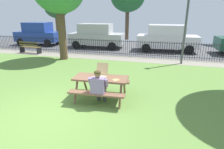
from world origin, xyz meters
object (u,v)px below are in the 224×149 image
Objects in this scene: pizza_box_open at (101,74)px; pizza_slice_on_table at (117,80)px; parked_car_far_left at (38,33)px; adult_at_table at (99,86)px; lamp_post_walkway at (187,13)px; parked_car_left at (96,35)px; picnic_table_foreground at (101,82)px; park_bench_left at (30,47)px; parked_car_center at (167,38)px; far_tree_left at (56,8)px.

pizza_slice_on_table is (0.57, -0.18, -0.10)m from pizza_box_open.
parked_car_far_left reaches higher than pizza_box_open.
pizza_slice_on_table is 0.19× the size of adult_at_table.
parked_car_left is (-6.45, 3.61, -1.77)m from lamp_post_walkway.
picnic_table_foreground is at bearing -83.25° from pizza_box_open.
lamp_post_walkway is at bearing -1.18° from park_bench_left.
parked_car_left reaches higher than pizza_slice_on_table.
picnic_table_foreground is at bearing -103.31° from parked_car_center.
adult_at_table is at bearing -115.78° from lamp_post_walkway.
parked_car_far_left is at bearing 135.65° from pizza_slice_on_table.
parked_car_center reaches higher than adult_at_table.
adult_at_table is 0.26× the size of lamp_post_walkway.
adult_at_table is at bearing -46.99° from parked_car_far_left.
lamp_post_walkway is (2.46, 5.69, 1.99)m from pizza_slice_on_table.
parked_car_center is (-0.85, 3.61, -1.77)m from lamp_post_walkway.
pizza_slice_on_table is at bearing -66.80° from parked_car_left.
adult_at_table is at bearing -70.08° from parked_car_left.
pizza_box_open is 17.91m from far_tree_left.
parked_car_left is 8.95m from far_tree_left.
parked_car_center is at bearing 76.54° from pizza_box_open.
lamp_post_walkway reaches higher than parked_car_far_left.
lamp_post_walkway is at bearing 61.16° from pizza_box_open.
adult_at_table is 0.73× the size of park_bench_left.
park_bench_left is 0.41× the size of parked_car_far_left.
parked_car_far_left is at bearing 133.01° from adult_at_table.
park_bench_left is at bearing -160.26° from parked_car_center.
pizza_box_open is 0.61m from pizza_slice_on_table.
picnic_table_foreground is at bearing -69.59° from parked_car_left.
lamp_post_walkway is (10.32, -0.21, 2.35)m from park_bench_left.
pizza_slice_on_table is 9.83m from park_bench_left.
pizza_slice_on_table is at bearing 39.36° from adult_at_table.
pizza_slice_on_table is 18.40m from far_tree_left.
pizza_slice_on_table is 0.05× the size of far_tree_left.
far_tree_left is (-6.72, 5.45, 2.29)m from parked_car_left.
parked_car_center is at bearing -23.89° from far_tree_left.
parked_car_left is at bearing -0.01° from parked_car_far_left.
pizza_box_open is 12.77m from parked_car_far_left.
lamp_post_walkway is at bearing -29.25° from parked_car_left.
parked_car_far_left is at bearing 134.41° from pizza_box_open.
parked_car_center is (2.18, 9.19, 0.41)m from picnic_table_foreground.
lamp_post_walkway is 1.16× the size of parked_car_far_left.
picnic_table_foreground is 0.42× the size of parked_car_center.
far_tree_left is at bearing 124.69° from picnic_table_foreground.
parked_car_left is at bearing -39.07° from far_tree_left.
pizza_slice_on_table is 0.14× the size of park_bench_left.
parked_car_left is at bearing 150.75° from lamp_post_walkway.
pizza_box_open is 0.41× the size of adult_at_table.
parked_car_far_left is at bearing 179.99° from parked_car_center.
adult_at_table is at bearing -102.14° from parked_car_center.
pizza_box_open is 9.27m from park_bench_left.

